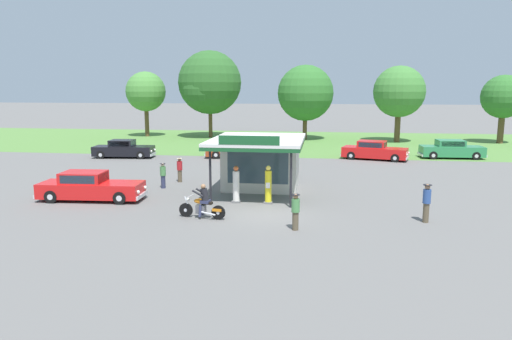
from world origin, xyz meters
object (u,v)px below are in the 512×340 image
Objects in this scene: gas_pump_offside at (268,186)px; parked_car_back_row_centre_right at (124,150)px; motorcycle_with_rider at (203,204)px; gas_pump_nearside at (236,186)px; featured_classic_sedan at (90,187)px; parked_car_back_row_centre_left at (374,151)px; parked_car_back_row_far_left at (237,149)px; bystander_standing_back_lot at (163,175)px; bystander_admiring_sedan at (180,169)px; bystander_leaning_by_kiosk at (427,202)px; bystander_strolling_foreground at (296,211)px; parked_car_second_row_spare at (451,150)px.

parked_car_back_row_centre_right is (-13.90, 14.31, -0.21)m from gas_pump_offside.
motorcycle_with_rider is at bearing -57.13° from parked_car_back_row_centre_right.
gas_pump_nearside is at bearing -49.45° from parked_car_back_row_centre_right.
gas_pump_offside reaches higher than featured_classic_sedan.
gas_pump_offside is at bearing 50.47° from motorcycle_with_rider.
gas_pump_nearside is 0.34× the size of parked_car_back_row_centre_left.
parked_car_back_row_far_left is at bearing 95.60° from motorcycle_with_rider.
featured_classic_sedan is at bearing -129.43° from bystander_standing_back_lot.
gas_pump_nearside is 0.34× the size of featured_classic_sedan.
parked_car_back_row_centre_right is 13.62m from bystander_standing_back_lot.
gas_pump_nearside reaches higher than bystander_admiring_sedan.
parked_car_back_row_centre_left is 3.26× the size of bystander_leaning_by_kiosk.
motorcycle_with_rider is (-2.61, -3.16, -0.24)m from gas_pump_offside.
gas_pump_offside is 17.55m from parked_car_back_row_centre_left.
gas_pump_nearside is at bearing -47.06° from bystander_admiring_sedan.
featured_classic_sedan is 11.61m from bystander_strolling_foreground.
gas_pump_offside is 9.34m from featured_classic_sedan.
gas_pump_nearside is at bearing -117.81° from parked_car_back_row_centre_left.
parked_car_back_row_far_left is at bearing 9.22° from parked_car_back_row_centre_right.
motorcycle_with_rider is 0.42× the size of parked_car_second_row_spare.
gas_pump_offside is at bearing 3.32° from featured_classic_sedan.
parked_car_back_row_centre_left is at bearing 41.26° from bystander_admiring_sedan.
gas_pump_nearside is at bearing 73.21° from motorcycle_with_rider.
parked_car_back_row_centre_left is 1.06× the size of parked_car_second_row_spare.
parked_car_back_row_far_left is 3.71× the size of bystander_strolling_foreground.
parked_car_back_row_far_left reaches higher than parked_car_second_row_spare.
motorcycle_with_rider is 26.29m from parked_car_second_row_spare.
gas_pump_nearside is 18.83m from parked_car_back_row_centre_right.
parked_car_second_row_spare is at bearing 36.93° from bystander_standing_back_lot.
motorcycle_with_rider is 1.46× the size of bystander_admiring_sedan.
motorcycle_with_rider is at bearing -57.00° from bystander_standing_back_lot.
gas_pump_nearside reaches higher than parked_car_back_row_far_left.
motorcycle_with_rider is 1.49× the size of bystander_standing_back_lot.
featured_classic_sedan is 29.11m from parked_car_second_row_spare.
bystander_strolling_foreground is at bearing -41.63° from bystander_standing_back_lot.
bystander_leaning_by_kiosk is (21.11, -16.76, 0.24)m from parked_car_back_row_centre_right.
featured_classic_sedan is (-6.71, 2.62, 0.03)m from motorcycle_with_rider.
motorcycle_with_rider is 19.09m from parked_car_back_row_far_left.
gas_pump_nearside reaches higher than motorcycle_with_rider.
parked_car_back_row_far_left is (9.43, 1.53, 0.03)m from parked_car_back_row_centre_right.
bystander_strolling_foreground is 0.90× the size of bystander_leaning_by_kiosk.
bystander_strolling_foreground is at bearing -104.28° from parked_car_back_row_centre_left.
gas_pump_offside is at bearing -74.24° from parked_car_back_row_far_left.
gas_pump_offside is 1.32× the size of bystander_standing_back_lot.
bystander_admiring_sedan is 12.00m from bystander_strolling_foreground.
parked_car_second_row_spare is (15.92, 20.93, 0.05)m from motorcycle_with_rider.
bystander_admiring_sedan is at bearing 77.59° from bystander_standing_back_lot.
motorcycle_with_rider is 4.42m from bystander_strolling_foreground.
featured_classic_sedan is 6.22m from bystander_admiring_sedan.
bystander_admiring_sedan is at bearing 113.73° from motorcycle_with_rider.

